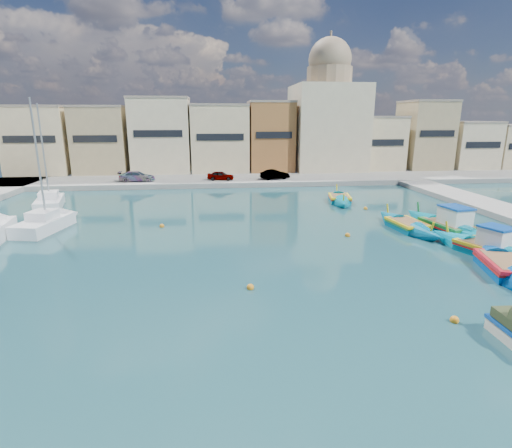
# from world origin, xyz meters

# --- Properties ---
(ground) EXTENTS (160.00, 160.00, 0.00)m
(ground) POSITION_xyz_m (0.00, 0.00, 0.00)
(ground) COLOR #173C45
(ground) RESTS_ON ground
(north_quay) EXTENTS (80.00, 8.00, 0.60)m
(north_quay) POSITION_xyz_m (0.00, 32.00, 0.30)
(north_quay) COLOR gray
(north_quay) RESTS_ON ground
(north_townhouses) EXTENTS (83.20, 7.87, 10.19)m
(north_townhouses) POSITION_xyz_m (6.68, 39.36, 5.00)
(north_townhouses) COLOR beige
(north_townhouses) RESTS_ON ground
(church_block) EXTENTS (10.00, 10.00, 19.10)m
(church_block) POSITION_xyz_m (10.00, 40.00, 8.41)
(church_block) COLOR beige
(church_block) RESTS_ON ground
(parked_cars) EXTENTS (20.91, 2.12, 1.23)m
(parked_cars) POSITION_xyz_m (-8.73, 30.50, 1.19)
(parked_cars) COLOR #4C1919
(parked_cars) RESTS_ON north_quay
(luzzu_turquoise_cabin) EXTENTS (3.54, 9.97, 3.14)m
(luzzu_turquoise_cabin) POSITION_xyz_m (9.93, 7.34, 0.38)
(luzzu_turquoise_cabin) COLOR #007D98
(luzzu_turquoise_cabin) RESTS_ON ground
(luzzu_blue_cabin) EXTENTS (4.53, 8.32, 2.88)m
(luzzu_blue_cabin) POSITION_xyz_m (9.45, 2.46, 0.35)
(luzzu_blue_cabin) COLOR #0085A5
(luzzu_blue_cabin) RESTS_ON ground
(luzzu_cyan_mid) EXTENTS (2.71, 8.11, 2.35)m
(luzzu_cyan_mid) POSITION_xyz_m (7.34, 8.41, 0.25)
(luzzu_cyan_mid) COLOR #006B96
(luzzu_cyan_mid) RESTS_ON ground
(luzzu_green) EXTENTS (3.19, 7.59, 2.32)m
(luzzu_green) POSITION_xyz_m (5.49, 18.72, 0.25)
(luzzu_green) COLOR #007D97
(luzzu_green) RESTS_ON ground
(luzzu_blue_south) EXTENTS (4.51, 9.46, 2.67)m
(luzzu_blue_south) POSITION_xyz_m (8.55, -0.38, 0.28)
(luzzu_blue_south) COLOR #004AA1
(luzzu_blue_south) RESTS_ON ground
(yacht_north) EXTENTS (3.89, 7.81, 10.04)m
(yacht_north) POSITION_xyz_m (-22.32, 20.73, 0.40)
(yacht_north) COLOR white
(yacht_north) RESTS_ON ground
(yacht_midnorth) EXTENTS (3.56, 7.46, 10.17)m
(yacht_midnorth) POSITION_xyz_m (-18.97, 12.47, 0.40)
(yacht_midnorth) COLOR white
(yacht_midnorth) RESTS_ON ground
(mooring_buoys) EXTENTS (24.53, 20.67, 0.36)m
(mooring_buoys) POSITION_xyz_m (1.53, 5.32, 0.08)
(mooring_buoys) COLOR orange
(mooring_buoys) RESTS_ON ground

